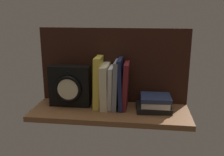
# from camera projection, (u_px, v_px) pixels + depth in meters

# --- Properties ---
(ground_plane) EXTENTS (0.76, 0.27, 0.03)m
(ground_plane) POSITION_uv_depth(u_px,v_px,m) (110.00, 112.00, 1.22)
(ground_plane) COLOR brown
(back_panel) EXTENTS (0.76, 0.01, 0.38)m
(back_panel) POSITION_uv_depth(u_px,v_px,m) (113.00, 66.00, 1.29)
(back_panel) COLOR black
(back_panel) RESTS_ON ground_plane
(book_yellow_seinlanguage) EXTENTS (0.04, 0.12, 0.25)m
(book_yellow_seinlanguage) POSITION_uv_depth(u_px,v_px,m) (98.00, 82.00, 1.24)
(book_yellow_seinlanguage) COLOR gold
(book_yellow_seinlanguage) RESTS_ON ground_plane
(book_cream_twain) EXTENTS (0.04, 0.16, 0.21)m
(book_cream_twain) POSITION_uv_depth(u_px,v_px,m) (105.00, 86.00, 1.24)
(book_cream_twain) COLOR beige
(book_cream_twain) RESTS_ON ground_plane
(book_white_catcher) EXTENTS (0.02, 0.12, 0.20)m
(book_white_catcher) POSITION_uv_depth(u_px,v_px,m) (111.00, 87.00, 1.23)
(book_white_catcher) COLOR silver
(book_white_catcher) RESTS_ON ground_plane
(book_gray_chess) EXTENTS (0.03, 0.15, 0.23)m
(book_gray_chess) POSITION_uv_depth(u_px,v_px,m) (116.00, 84.00, 1.23)
(book_gray_chess) COLOR gray
(book_gray_chess) RESTS_ON ground_plane
(book_navy_bierce) EXTENTS (0.03, 0.14, 0.24)m
(book_navy_bierce) POSITION_uv_depth(u_px,v_px,m) (121.00, 84.00, 1.22)
(book_navy_bierce) COLOR #192147
(book_navy_bierce) RESTS_ON ground_plane
(book_maroon_dawkins) EXTENTS (0.03, 0.13, 0.22)m
(book_maroon_dawkins) POSITION_uv_depth(u_px,v_px,m) (126.00, 86.00, 1.22)
(book_maroon_dawkins) COLOR maroon
(book_maroon_dawkins) RESTS_ON ground_plane
(framed_clock) EXTENTS (0.20, 0.07, 0.20)m
(framed_clock) POSITION_uv_depth(u_px,v_px,m) (70.00, 86.00, 1.25)
(framed_clock) COLOR black
(framed_clock) RESTS_ON ground_plane
(book_stack_side) EXTENTS (0.17, 0.15, 0.07)m
(book_stack_side) POSITION_uv_depth(u_px,v_px,m) (155.00, 103.00, 1.21)
(book_stack_side) COLOR black
(book_stack_side) RESTS_ON ground_plane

